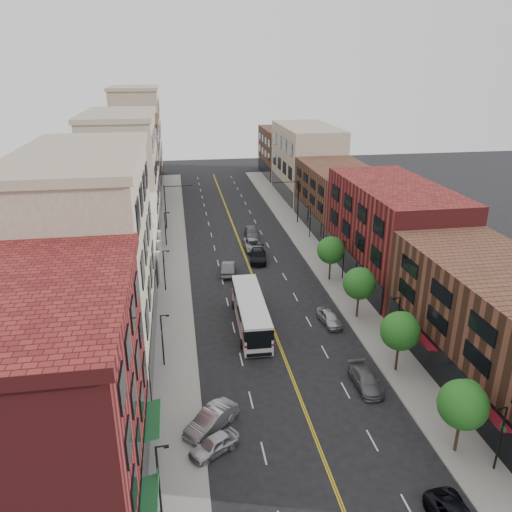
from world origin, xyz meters
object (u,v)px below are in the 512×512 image
car_lane_b (253,245)px  car_angle_a (214,445)px  car_lane_behind (228,268)px  car_angle_b (212,420)px  car_lane_c (251,232)px  city_bus (251,310)px  car_parked_far (330,318)px  car_parked_mid (366,380)px  car_lane_a (258,256)px

car_lane_b → car_angle_a: bearing=-102.8°
car_lane_behind → car_angle_b: bearing=89.2°
car_angle_a → car_angle_b: (0.00, 2.47, 0.14)m
car_lane_c → car_lane_behind: bearing=-107.0°
city_bus → car_parked_far: 8.36m
car_lane_behind → car_lane_b: car_lane_behind is taller
car_angle_b → car_parked_far: car_angle_b is taller
car_parked_far → car_angle_a: bearing=-134.7°
car_angle_a → car_angle_b: bearing=147.8°
car_parked_far → car_lane_c: bearing=92.2°
car_parked_far → car_lane_b: (-4.53, 23.29, 0.04)m
car_lane_b → city_bus: bearing=-99.6°
city_bus → car_parked_mid: city_bus is taller
car_parked_mid → car_parked_far: car_parked_far is taller
car_lane_b → car_lane_behind: bearing=-118.2°
car_parked_far → car_lane_b: 23.72m
car_lane_behind → car_lane_b: (4.51, 8.50, -0.04)m
car_angle_a → car_parked_far: size_ratio=0.92×
car_parked_mid → car_lane_c: size_ratio=0.96×
car_angle_a → car_angle_b: car_angle_b is taller
car_angle_b → car_lane_b: size_ratio=0.90×
car_lane_a → car_lane_c: bearing=94.2°
city_bus → car_lane_a: bearing=79.5°
car_parked_mid → car_lane_a: (-4.30, 29.59, 0.10)m
car_lane_a → car_lane_b: (0.00, 4.68, -0.04)m
car_angle_b → car_lane_behind: bearing=126.4°
car_lane_a → car_lane_c: car_lane_c is taller
car_parked_mid → car_angle_b: bearing=-168.4°
city_bus → car_lane_behind: size_ratio=2.63×
car_parked_mid → city_bus: bearing=122.8°
car_angle_b → car_parked_mid: bearing=58.2°
city_bus → car_lane_behind: (-0.80, 14.05, -1.08)m
city_bus → car_lane_c: 28.40m
city_bus → car_lane_behind: bearing=94.5°
car_angle_b → city_bus: bearing=115.7°
car_parked_far → car_lane_a: bearing=98.1°
car_lane_behind → car_lane_c: car_lane_c is taller
city_bus → car_angle_b: city_bus is taller
car_angle_b → car_parked_mid: size_ratio=1.03×
car_parked_mid → car_lane_b: bearing=95.6°
car_angle_b → car_parked_far: 19.45m
car_angle_a → car_lane_a: size_ratio=0.71×
car_angle_b → car_lane_c: (9.52, 42.86, 0.04)m
city_bus → car_lane_b: (3.71, 22.55, -1.12)m
car_angle_b → car_parked_far: (13.43, 14.07, -0.08)m
city_bus → car_lane_behind: 14.11m
car_parked_mid → car_lane_c: 39.95m
car_lane_b → car_lane_c: car_lane_c is taller
car_parked_far → car_lane_a: size_ratio=0.77×
city_bus → car_parked_far: bearing=-3.9°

